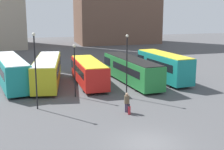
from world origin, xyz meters
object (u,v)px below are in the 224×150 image
at_px(bus_2, 89,72).
at_px(lamp_post_1, 127,61).
at_px(suitcase, 129,110).
at_px(bus_4, 164,66).
at_px(bus_3, 131,69).
at_px(traveler, 127,101).
at_px(bus_0, 11,71).
at_px(lamp_post_2, 75,66).
at_px(bus_1, 48,70).
at_px(lamp_post_0, 35,66).

distance_m(bus_2, lamp_post_1, 7.07).
bearing_deg(suitcase, bus_4, -13.67).
relative_size(bus_3, suitcase, 13.22).
distance_m(traveler, lamp_post_1, 5.17).
bearing_deg(bus_0, bus_4, -106.81).
distance_m(bus_0, bus_3, 13.78).
bearing_deg(bus_2, bus_3, -92.75).
xyz_separation_m(traveler, suitcase, (0.04, -0.51, -0.69)).
distance_m(lamp_post_1, lamp_post_2, 5.13).
bearing_deg(bus_1, bus_3, -92.04).
height_order(bus_0, suitcase, bus_0).
relative_size(traveler, lamp_post_2, 0.33).
bearing_deg(bus_2, lamp_post_2, 153.68).
xyz_separation_m(bus_0, bus_4, (17.72, -2.44, 0.03)).
xyz_separation_m(bus_0, lamp_post_0, (2.34, -9.33, 2.08)).
bearing_deg(bus_0, bus_1, -103.43).
bearing_deg(bus_1, lamp_post_1, -129.32).
relative_size(bus_0, lamp_post_0, 1.81).
bearing_deg(traveler, bus_1, 48.71).
relative_size(bus_1, bus_2, 1.27).
bearing_deg(lamp_post_1, bus_2, 111.28).
bearing_deg(suitcase, lamp_post_1, 7.72).
height_order(bus_1, bus_2, bus_1).
bearing_deg(traveler, lamp_post_2, 53.79).
xyz_separation_m(bus_1, bus_2, (4.52, -1.55, -0.15)).
height_order(bus_3, lamp_post_0, lamp_post_0).
bearing_deg(bus_1, traveler, -146.32).
xyz_separation_m(suitcase, lamp_post_2, (-3.42, 6.44, 2.78)).
distance_m(bus_3, traveler, 10.97).
bearing_deg(suitcase, bus_1, 47.98).
bearing_deg(bus_2, traveler, -173.57).
bearing_deg(lamp_post_1, traveler, -108.77).
bearing_deg(bus_3, lamp_post_2, 115.86).
bearing_deg(lamp_post_2, bus_3, 30.01).
xyz_separation_m(bus_3, lamp_post_0, (-11.26, -7.14, 2.25)).
relative_size(bus_1, lamp_post_0, 1.84).
xyz_separation_m(suitcase, lamp_post_0, (-7.28, 3.56, 3.53)).
xyz_separation_m(bus_4, lamp_post_1, (-6.70, -5.71, 1.82)).
distance_m(bus_1, traveler, 13.29).
height_order(bus_0, lamp_post_1, lamp_post_1).
bearing_deg(suitcase, bus_3, 3.74).
bearing_deg(bus_1, suitcase, -147.05).
relative_size(bus_0, bus_3, 0.98).
xyz_separation_m(bus_1, lamp_post_0, (-1.71, -9.02, 2.18)).
height_order(bus_2, lamp_post_2, lamp_post_2).
bearing_deg(lamp_post_1, bus_1, 131.63).
distance_m(bus_2, lamp_post_2, 5.40).
height_order(bus_2, traveler, bus_2).
height_order(bus_2, bus_4, bus_4).
bearing_deg(bus_3, lamp_post_0, 118.26).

